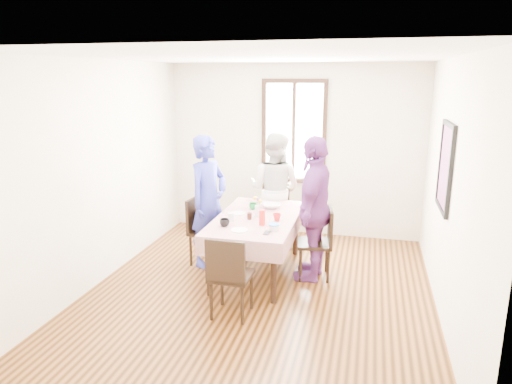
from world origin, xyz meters
TOP-DOWN VIEW (x-y plane):
  - ground at (0.00, 0.00)m, footprint 4.50×4.50m
  - back_wall at (0.00, 2.25)m, footprint 4.00×0.00m
  - right_wall at (2.00, 0.00)m, footprint 0.00×4.50m
  - window_frame at (0.00, 2.23)m, footprint 1.02×0.06m
  - window_pane at (0.00, 2.24)m, footprint 0.90×0.02m
  - art_poster at (1.98, 0.30)m, footprint 0.04×0.76m
  - dining_table at (-0.17, 0.51)m, footprint 0.88×1.64m
  - tablecloth at (-0.17, 0.51)m, footprint 1.00×1.76m
  - chair_left at (-0.90, 0.66)m, footprint 0.46×0.46m
  - chair_right at (0.57, 0.56)m, footprint 0.48×0.48m
  - chair_far at (-0.17, 1.64)m, footprint 0.47×0.47m
  - chair_near at (-0.17, -0.62)m, footprint 0.43×0.43m
  - person_left at (-0.88, 0.66)m, footprint 0.63×0.75m
  - person_far at (-0.17, 1.62)m, footprint 0.95×0.81m
  - person_right at (0.55, 0.56)m, footprint 0.53×1.10m
  - mug_black at (-0.45, 0.05)m, footprint 0.15×0.15m
  - mug_flag at (0.11, 0.41)m, footprint 0.14×0.14m
  - mug_green at (-0.30, 0.83)m, footprint 0.15×0.15m
  - serving_bowl at (-0.07, 0.95)m, footprint 0.28×0.28m
  - juice_carton at (-0.03, 0.20)m, footprint 0.06×0.06m
  - butter_tub at (0.15, 0.07)m, footprint 0.12×0.12m
  - jam_jar at (-0.23, 0.39)m, footprint 0.06×0.06m
  - drinking_glass at (-0.43, 0.26)m, footprint 0.07×0.07m
  - smartphone at (0.09, -0.07)m, footprint 0.07×0.14m
  - flower_vase at (-0.16, 0.53)m, footprint 0.07×0.07m
  - plate_left at (-0.45, 0.58)m, footprint 0.20×0.20m
  - plate_far at (-0.20, 1.15)m, footprint 0.20×0.20m
  - plate_near at (-0.24, -0.06)m, footprint 0.20×0.20m
  - butter_lid at (0.15, 0.07)m, footprint 0.12×0.12m
  - flower_bunch at (-0.16, 0.53)m, footprint 0.09×0.09m

SIDE VIEW (x-z plane):
  - ground at x=0.00m, z-range 0.00..0.00m
  - dining_table at x=-0.17m, z-range 0.00..0.75m
  - chair_left at x=-0.90m, z-range 0.00..0.91m
  - chair_right at x=0.57m, z-range 0.00..0.91m
  - chair_far at x=-0.17m, z-range 0.00..0.91m
  - chair_near at x=-0.17m, z-range 0.00..0.91m
  - tablecloth at x=-0.17m, z-range 0.75..0.76m
  - smartphone at x=0.09m, z-range 0.76..0.77m
  - plate_left at x=-0.45m, z-range 0.76..0.77m
  - plate_far at x=-0.20m, z-range 0.76..0.77m
  - plate_near at x=-0.24m, z-range 0.76..0.77m
  - butter_tub at x=0.15m, z-range 0.76..0.82m
  - serving_bowl at x=-0.07m, z-range 0.76..0.82m
  - jam_jar at x=-0.23m, z-range 0.76..0.84m
  - mug_green at x=-0.30m, z-range 0.76..0.85m
  - mug_black at x=-0.45m, z-range 0.76..0.85m
  - mug_flag at x=0.11m, z-range 0.76..0.85m
  - drinking_glass at x=-0.43m, z-range 0.76..0.87m
  - butter_lid at x=0.15m, z-range 0.82..0.83m
  - flower_vase at x=-0.16m, z-range 0.76..0.91m
  - person_far at x=-0.17m, z-range 0.00..1.71m
  - juice_carton at x=-0.03m, z-range 0.76..0.95m
  - person_left at x=-0.88m, z-range 0.00..1.76m
  - person_right at x=0.55m, z-range 0.00..1.81m
  - flower_bunch at x=-0.16m, z-range 0.91..1.01m
  - back_wall at x=0.00m, z-range -0.65..3.35m
  - right_wall at x=2.00m, z-range -0.90..3.60m
  - art_poster at x=1.98m, z-range 1.07..2.03m
  - window_frame at x=0.00m, z-range 0.84..2.46m
  - window_pane at x=0.00m, z-range 0.90..2.40m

